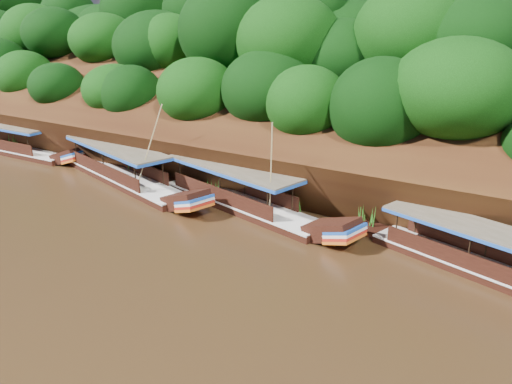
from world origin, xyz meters
TOP-DOWN VIEW (x-y plane):
  - ground at (0.00, 0.00)m, footprint 160.00×160.00m
  - riverbank at (-0.01, 22.73)m, footprint 120.00×30.06m
  - boat_0 at (14.04, 6.78)m, footprint 14.58×6.00m
  - boat_1 at (-1.27, 7.97)m, footprint 15.82×5.77m
  - boat_2 at (-11.82, 7.71)m, footprint 17.36×6.75m
  - boat_3 at (-26.52, 8.75)m, footprint 14.96×3.05m
  - reeds at (-3.20, 9.55)m, footprint 50.84×2.33m

SIDE VIEW (x-z plane):
  - ground at x=0.00m, z-range 0.00..0.00m
  - boat_0 at x=14.04m, z-range -2.50..3.57m
  - boat_3 at x=-26.52m, z-range -0.98..2.18m
  - boat_1 at x=-1.27m, z-range -2.84..4.07m
  - boat_2 at x=-11.82m, z-range -2.92..4.16m
  - reeds at x=-3.20m, z-range -0.11..1.92m
  - riverbank at x=-0.01m, z-range -7.81..11.59m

